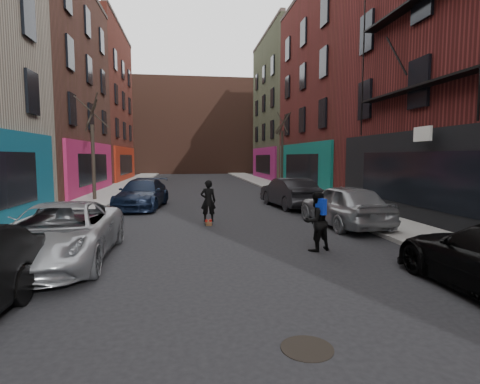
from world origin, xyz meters
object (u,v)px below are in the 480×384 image
object	(u,v)px
tree_left_far	(93,141)
skateboard	(208,223)
manhole	(307,348)
parked_left_far	(60,233)
pedestrian	(316,221)
parked_right_far	(344,205)
skateboarder	(208,201)
tree_right_far	(282,143)
parked_right_end	(289,193)
parked_left_end	(142,194)

from	to	relation	value
tree_left_far	skateboard	size ratio (longest dim) A/B	8.12
skateboard	manhole	xyz separation A→B (m)	(0.77, -9.34, -0.04)
parked_left_far	pedestrian	distance (m)	6.43
parked_right_far	skateboarder	size ratio (longest dim) A/B	2.91
skateboarder	manhole	distance (m)	9.41
parked_right_far	skateboard	bearing A→B (deg)	-17.59
skateboarder	parked_left_far	bearing A→B (deg)	50.34
tree_right_far	parked_right_end	bearing A→B (deg)	-102.46
skateboarder	manhole	size ratio (longest dim) A/B	2.23
parked_right_end	skateboard	xyz separation A→B (m)	(-4.25, -4.11, -0.69)
tree_right_far	parked_left_end	world-z (taller)	tree_right_far
parked_left_far	skateboarder	bearing A→B (deg)	49.30
parked_left_end	skateboard	size ratio (longest dim) A/B	6.11
parked_left_end	parked_right_far	world-z (taller)	parked_right_far
tree_left_far	parked_left_far	xyz separation A→B (m)	(2.16, -12.63, -2.67)
parked_left_end	manhole	xyz separation A→B (m)	(3.72, -14.17, -0.70)
parked_right_far	pedestrian	size ratio (longest dim) A/B	2.84
manhole	parked_left_end	bearing A→B (deg)	104.70
pedestrian	manhole	xyz separation A→B (m)	(-1.87, -4.94, -0.80)
parked_right_far	pedestrian	bearing A→B (deg)	51.27
parked_left_far	parked_right_end	xyz separation A→B (m)	(8.04, 8.69, 0.03)
tree_right_far	skateboard	bearing A→B (deg)	-114.66
tree_right_far	skateboarder	size ratio (longest dim) A/B	4.36
parked_left_far	manhole	xyz separation A→B (m)	(4.56, -4.75, -0.70)
tree_right_far	parked_left_end	xyz separation A→B (m)	(-9.40, -9.21, -2.82)
pedestrian	manhole	distance (m)	5.34
tree_right_far	manhole	world-z (taller)	tree_right_far
parked_right_end	skateboarder	size ratio (longest dim) A/B	2.88
parked_left_end	manhole	bearing A→B (deg)	-68.52
skateboarder	manhole	xyz separation A→B (m)	(0.77, -9.34, -0.87)
parked_right_end	pedestrian	bearing A→B (deg)	72.09
skateboard	parked_right_far	bearing A→B (deg)	-12.74
parked_left_end	pedestrian	size ratio (longest dim) A/B	3.07
tree_left_far	parked_right_end	xyz separation A→B (m)	(10.20, -3.94, -2.64)
parked_right_far	skateboarder	distance (m)	4.97
parked_left_far	manhole	distance (m)	6.62
parked_left_far	manhole	bearing A→B (deg)	-47.32
tree_right_far	parked_left_end	distance (m)	13.46
tree_left_far	skateboarder	size ratio (longest dim) A/B	4.17
pedestrian	tree_right_far	bearing A→B (deg)	-121.74
tree_left_far	parked_right_far	bearing A→B (deg)	-40.22
parked_right_end	manhole	world-z (taller)	parked_right_end
tree_left_far	parked_left_end	xyz separation A→B (m)	(3.00, -3.21, -2.67)
tree_left_far	manhole	size ratio (longest dim) A/B	9.29
tree_left_far	parked_left_far	bearing A→B (deg)	-80.29
tree_right_far	skateboarder	bearing A→B (deg)	-114.66
parked_left_end	skateboard	xyz separation A→B (m)	(2.95, -4.84, -0.66)
parked_left_far	skateboarder	world-z (taller)	skateboarder
parked_right_far	parked_left_end	bearing A→B (deg)	-42.15
skateboarder	pedestrian	bearing A→B (deg)	120.89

